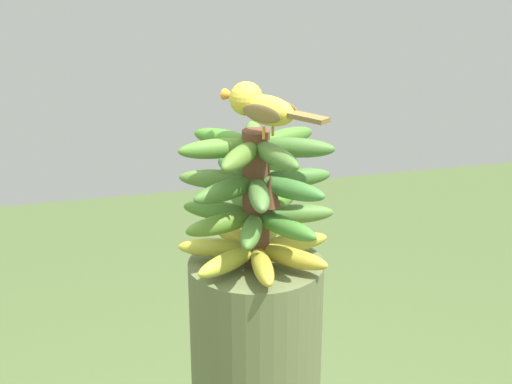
{
  "coord_description": "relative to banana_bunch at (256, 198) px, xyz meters",
  "views": [
    {
      "loc": [
        0.32,
        1.26,
        1.97
      ],
      "look_at": [
        0.0,
        0.0,
        1.48
      ],
      "focal_mm": 53.76,
      "sensor_mm": 36.0,
      "label": 1
    }
  ],
  "objects": [
    {
      "name": "banana_bunch",
      "position": [
        0.0,
        0.0,
        0.0
      ],
      "size": [
        0.29,
        0.29,
        0.26
      ],
      "color": "brown",
      "rests_on": "banana_tree"
    },
    {
      "name": "perched_bird",
      "position": [
        0.0,
        0.03,
        0.18
      ],
      "size": [
        0.14,
        0.19,
        0.09
      ],
      "color": "#C68933",
      "rests_on": "banana_bunch"
    }
  ]
}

